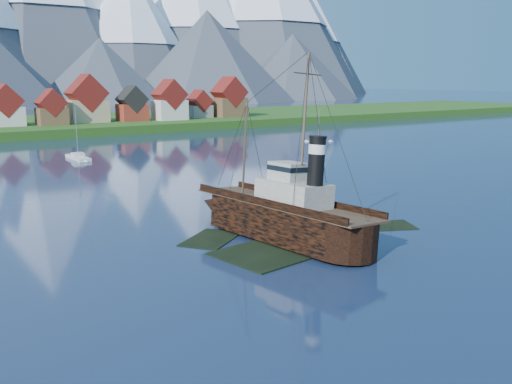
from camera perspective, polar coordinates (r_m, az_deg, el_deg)
ground at (r=68.34m, az=4.59°, el=-4.70°), size 1400.00×1400.00×0.00m
shoal at (r=71.12m, az=4.61°, el=-4.35°), size 31.71×21.24×1.14m
shore_bank at (r=225.48m, az=-23.93°, el=5.59°), size 600.00×80.00×3.20m
seawall at (r=188.43m, az=-21.71°, el=4.81°), size 600.00×2.50×2.00m
tugboat_wreck at (r=68.39m, az=1.94°, el=-2.15°), size 6.71×28.93×22.93m
sailboat_d at (r=172.79m, az=6.27°, el=5.10°), size 6.24×6.77×10.07m
sailboat_e at (r=140.59m, az=-17.36°, el=3.25°), size 2.78×11.08×12.85m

